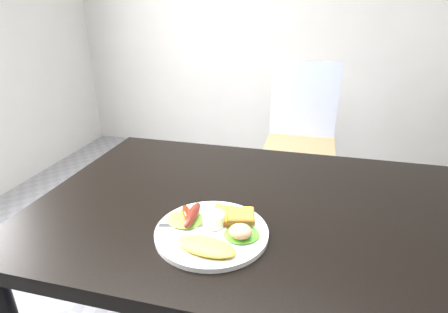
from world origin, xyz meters
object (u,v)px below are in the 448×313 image
object	(u,v)px
dining_chair	(299,148)
person	(364,143)
dining_table	(255,209)
plate	(212,232)

from	to	relation	value
dining_chair	person	xyz separation A→B (m)	(0.25, -0.72, 0.33)
dining_table	plate	world-z (taller)	plate
dining_chair	plate	size ratio (longest dim) A/B	1.55
dining_table	person	distance (m)	0.60
dining_chair	person	world-z (taller)	person
person	plate	xyz separation A→B (m)	(-0.41, -0.66, -0.02)
dining_table	plate	bearing A→B (deg)	-114.85
dining_chair	plate	world-z (taller)	plate
dining_table	person	size ratio (longest dim) A/B	0.77
dining_table	dining_chair	bearing A→B (deg)	86.15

